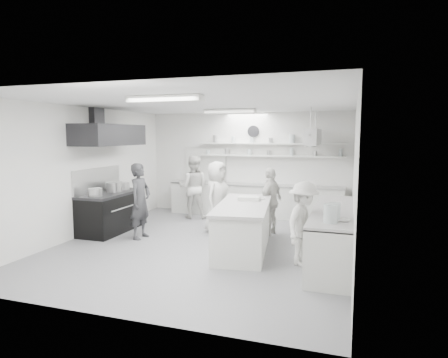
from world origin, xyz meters
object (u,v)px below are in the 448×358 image
(back_counter, at_px, (254,200))
(cook_stove, at_px, (140,201))
(stove, at_px, (111,213))
(right_counter, at_px, (333,236))
(cook_back, at_px, (193,187))
(prep_island, at_px, (243,228))

(back_counter, height_order, cook_stove, cook_stove)
(stove, height_order, back_counter, back_counter)
(right_counter, distance_m, cook_stove, 4.26)
(cook_back, bearing_deg, prep_island, 116.58)
(stove, bearing_deg, cook_back, 57.37)
(back_counter, bearing_deg, stove, -136.01)
(stove, bearing_deg, back_counter, 43.99)
(cook_stove, bearing_deg, stove, 74.78)
(cook_stove, height_order, cook_back, cook_back)
(back_counter, xyz_separation_m, cook_stove, (-1.89, -3.15, 0.40))
(prep_island, distance_m, cook_stove, 2.51)
(back_counter, xyz_separation_m, prep_island, (0.58, -3.29, -0.00))
(stove, relative_size, prep_island, 0.73)
(prep_island, xyz_separation_m, cook_stove, (-2.47, 0.15, 0.40))
(right_counter, bearing_deg, stove, 173.48)
(back_counter, height_order, cook_back, cook_back)
(stove, xyz_separation_m, right_counter, (5.25, -0.60, 0.02))
(stove, height_order, prep_island, prep_island)
(back_counter, bearing_deg, cook_stove, -120.99)
(stove, distance_m, cook_back, 2.47)
(stove, bearing_deg, right_counter, -6.52)
(cook_back, bearing_deg, cook_stove, 68.94)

